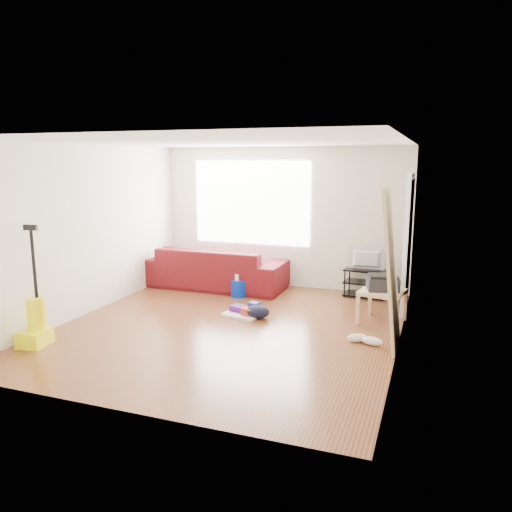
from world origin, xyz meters
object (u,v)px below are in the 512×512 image
(sofa, at_px, (216,287))
(side_table, at_px, (382,295))
(bucket, at_px, (239,296))
(vacuum, at_px, (35,323))
(cleaning_tray, at_px, (245,312))
(backpack, at_px, (257,318))
(tv_stand, at_px, (365,282))

(sofa, xyz_separation_m, side_table, (3.04, -1.02, 0.39))
(sofa, xyz_separation_m, bucket, (0.64, -0.44, 0.00))
(bucket, height_order, vacuum, vacuum)
(cleaning_tray, distance_m, backpack, 0.23)
(side_table, relative_size, bucket, 2.39)
(sofa, height_order, backpack, sofa)
(sofa, distance_m, vacuum, 3.52)
(backpack, bearing_deg, bucket, 115.43)
(cleaning_tray, xyz_separation_m, backpack, (0.22, -0.06, -0.06))
(sofa, bearing_deg, backpack, 132.44)
(sofa, bearing_deg, vacuum, 75.00)
(sofa, distance_m, bucket, 0.78)
(side_table, relative_size, vacuum, 0.45)
(side_table, distance_m, vacuum, 4.61)
(side_table, bearing_deg, bucket, 166.58)
(vacuum, bearing_deg, bucket, 54.86)
(vacuum, bearing_deg, cleaning_tray, 37.21)
(cleaning_tray, relative_size, vacuum, 0.41)
(bucket, relative_size, cleaning_tray, 0.46)
(cleaning_tray, bearing_deg, vacuum, -135.32)
(backpack, height_order, vacuum, vacuum)
(vacuum, bearing_deg, side_table, 23.54)
(sofa, relative_size, cleaning_tray, 4.12)
(tv_stand, distance_m, cleaning_tray, 2.26)
(tv_stand, distance_m, vacuum, 5.09)
(bucket, xyz_separation_m, vacuum, (-1.55, -2.95, 0.28))
(sofa, xyz_separation_m, backpack, (1.33, -1.45, 0.00))
(bucket, bearing_deg, tv_stand, 19.65)
(backpack, xyz_separation_m, vacuum, (-2.24, -1.94, 0.28))
(bucket, distance_m, backpack, 1.22)
(side_table, bearing_deg, sofa, 161.52)
(vacuum, bearing_deg, sofa, 67.53)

